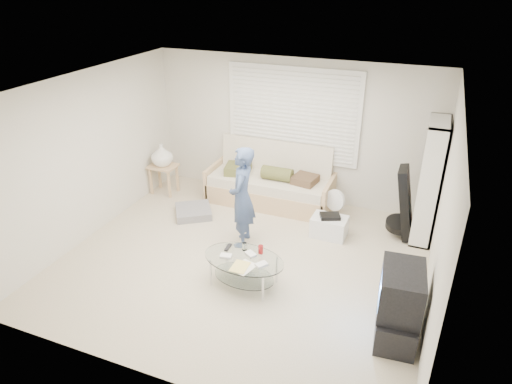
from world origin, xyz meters
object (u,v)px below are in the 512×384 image
at_px(futon_sofa, 271,184).
at_px(bookshelf, 429,181).
at_px(tv_unit, 399,305).
at_px(coffee_table, 244,263).

xyz_separation_m(futon_sofa, bookshelf, (2.58, -0.22, 0.59)).
bearing_deg(futon_sofa, tv_unit, -46.49).
bearing_deg(bookshelf, futon_sofa, 175.11).
distance_m(bookshelf, coffee_table, 3.05).
xyz_separation_m(bookshelf, coffee_table, (-2.09, -2.14, -0.61)).
relative_size(tv_unit, coffee_table, 0.78).
bearing_deg(coffee_table, tv_unit, -6.53).
relative_size(futon_sofa, bookshelf, 1.17).
xyz_separation_m(bookshelf, tv_unit, (-0.13, -2.37, -0.51)).
relative_size(bookshelf, coffee_table, 1.64).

